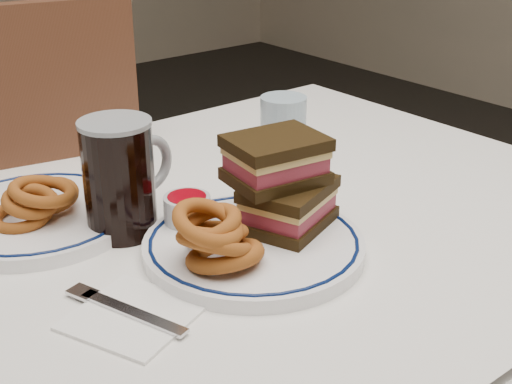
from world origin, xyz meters
TOP-DOWN VIEW (x-y plane):
  - dining_table at (0.00, 0.00)m, footprint 1.27×0.87m
  - chair_far at (-0.08, 0.52)m, footprint 0.55×0.55m
  - main_plate at (0.03, -0.09)m, footprint 0.28×0.28m
  - reuben_sandwich at (0.09, -0.08)m, footprint 0.14×0.13m
  - onion_rings_main at (-0.04, -0.11)m, footprint 0.11×0.11m
  - ketchup_ramekin at (-0.00, 0.00)m, footprint 0.06×0.06m
  - beer_mug at (-0.06, 0.06)m, footprint 0.14×0.09m
  - water_glass at (0.25, 0.10)m, footprint 0.07×0.07m
  - far_plate at (-0.14, 0.16)m, footprint 0.27×0.27m
  - onion_rings_far at (-0.15, 0.14)m, footprint 0.13×0.11m
  - napkin_fork at (-0.16, -0.12)m, footprint 0.16×0.17m

SIDE VIEW (x-z plane):
  - chair_far at x=-0.08m, z-range 0.04..1.05m
  - dining_table at x=0.00m, z-range 0.27..1.02m
  - napkin_fork at x=-0.16m, z-range 0.75..0.76m
  - far_plate at x=-0.14m, z-range 0.75..0.77m
  - main_plate at x=0.03m, z-range 0.75..0.77m
  - ketchup_ramekin at x=0.00m, z-range 0.77..0.81m
  - onion_rings_far at x=-0.15m, z-range 0.76..0.82m
  - onion_rings_main at x=-0.04m, z-range 0.75..0.85m
  - water_glass at x=0.25m, z-range 0.75..0.87m
  - reuben_sandwich at x=0.09m, z-range 0.77..0.89m
  - beer_mug at x=-0.06m, z-range 0.75..0.91m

